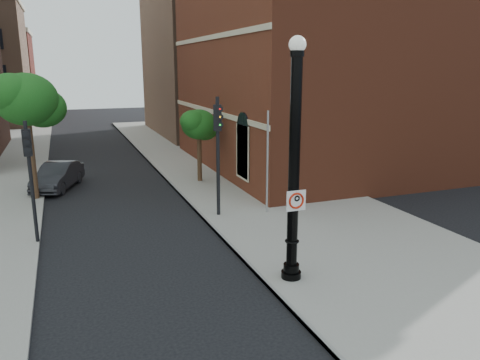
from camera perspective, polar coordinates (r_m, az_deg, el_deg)
name	(u,v)px	position (r m, az deg, el deg)	size (l,w,h in m)	color
ground	(192,291)	(13.15, -5.86, -13.37)	(120.00, 120.00, 0.00)	black
sidewalk_right	(255,185)	(23.87, 1.81, -0.65)	(8.00, 60.00, 0.12)	gray
curb_edge	(179,192)	(22.70, -7.44, -1.49)	(0.10, 60.00, 0.14)	gray
brick_wall_building	(377,62)	(31.63, 16.41, 13.67)	(22.30, 16.30, 12.50)	brown
bg_building_tan_b	(272,55)	(45.48, 3.92, 14.95)	(22.00, 14.00, 14.00)	brown
lamppost	(294,175)	(12.68, 6.58, 0.58)	(0.57, 0.57, 6.73)	black
no_parking_sign	(296,200)	(12.70, 6.86, -2.50)	(0.57, 0.06, 0.57)	white
parked_car	(58,176)	(24.96, -21.33, 0.45)	(1.39, 3.99, 1.31)	#28282D
traffic_signal_left	(29,163)	(16.90, -24.30, 1.90)	(0.27, 0.35, 4.25)	black
traffic_signal_right	(218,138)	(18.32, -2.70, 5.18)	(0.38, 0.43, 4.84)	black
utility_pole	(267,164)	(18.88, 3.35, 1.97)	(0.09, 0.09, 4.28)	#999999
street_tree_a	(27,101)	(22.60, -24.50, 8.79)	(3.17, 2.87, 5.71)	#342115
street_tree_b	(23,94)	(31.49, -24.93, 9.51)	(3.07, 2.77, 5.53)	#342115
street_tree_c	(199,125)	(24.20, -5.01, 6.64)	(2.13, 1.93, 3.84)	#342115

